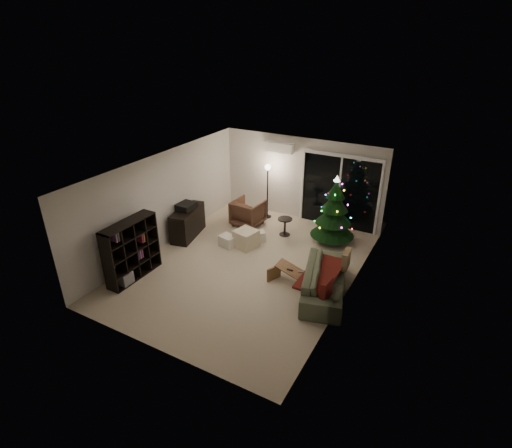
{
  "coord_description": "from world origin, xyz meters",
  "views": [
    {
      "loc": [
        4.26,
        -7.22,
        5.26
      ],
      "look_at": [
        0.1,
        0.3,
        1.05
      ],
      "focal_mm": 28.0,
      "sensor_mm": 36.0,
      "label": 1
    }
  ],
  "objects_px": {
    "media_cabinet": "(188,223)",
    "sofa": "(325,280)",
    "christmas_tree": "(334,210)",
    "coffee_table": "(296,279)",
    "armchair": "(248,213)",
    "bookshelf": "(126,248)"
  },
  "relations": [
    {
      "from": "armchair",
      "to": "christmas_tree",
      "type": "distance_m",
      "value": 2.61
    },
    {
      "from": "media_cabinet",
      "to": "sofa",
      "type": "bearing_deg",
      "value": -21.95
    },
    {
      "from": "bookshelf",
      "to": "sofa",
      "type": "relative_size",
      "value": 0.65
    },
    {
      "from": "bookshelf",
      "to": "media_cabinet",
      "type": "relative_size",
      "value": 1.09
    },
    {
      "from": "media_cabinet",
      "to": "sofa",
      "type": "height_order",
      "value": "media_cabinet"
    },
    {
      "from": "bookshelf",
      "to": "armchair",
      "type": "distance_m",
      "value": 3.89
    },
    {
      "from": "media_cabinet",
      "to": "armchair",
      "type": "distance_m",
      "value": 1.82
    },
    {
      "from": "media_cabinet",
      "to": "sofa",
      "type": "distance_m",
      "value": 4.36
    },
    {
      "from": "sofa",
      "to": "christmas_tree",
      "type": "height_order",
      "value": "christmas_tree"
    },
    {
      "from": "bookshelf",
      "to": "coffee_table",
      "type": "bearing_deg",
      "value": 18.37
    },
    {
      "from": "bookshelf",
      "to": "armchair",
      "type": "height_order",
      "value": "bookshelf"
    },
    {
      "from": "media_cabinet",
      "to": "armchair",
      "type": "height_order",
      "value": "media_cabinet"
    },
    {
      "from": "media_cabinet",
      "to": "coffee_table",
      "type": "distance_m",
      "value": 3.74
    },
    {
      "from": "sofa",
      "to": "coffee_table",
      "type": "xyz_separation_m",
      "value": [
        -0.65,
        -0.08,
        -0.13
      ]
    },
    {
      "from": "sofa",
      "to": "coffee_table",
      "type": "bearing_deg",
      "value": 81.58
    },
    {
      "from": "armchair",
      "to": "coffee_table",
      "type": "distance_m",
      "value": 3.38
    },
    {
      "from": "media_cabinet",
      "to": "coffee_table",
      "type": "relative_size",
      "value": 1.12
    },
    {
      "from": "bookshelf",
      "to": "media_cabinet",
      "type": "height_order",
      "value": "bookshelf"
    },
    {
      "from": "armchair",
      "to": "sofa",
      "type": "relative_size",
      "value": 0.39
    },
    {
      "from": "armchair",
      "to": "christmas_tree",
      "type": "bearing_deg",
      "value": -174.01
    },
    {
      "from": "christmas_tree",
      "to": "media_cabinet",
      "type": "bearing_deg",
      "value": -156.31
    },
    {
      "from": "sofa",
      "to": "armchair",
      "type": "bearing_deg",
      "value": 40.58
    }
  ]
}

